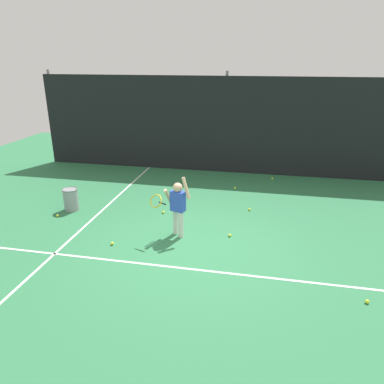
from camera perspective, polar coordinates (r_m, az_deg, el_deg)
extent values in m
plane|color=#2D7247|center=(7.60, 0.44, -8.05)|extent=(20.00, 20.00, 0.00)
cube|color=white|center=(6.76, -1.20, -11.97)|extent=(9.00, 0.05, 0.00)
cube|color=white|center=(9.24, -14.54, -3.32)|extent=(0.05, 9.00, 0.00)
cube|color=black|center=(11.93, 5.28, 10.38)|extent=(12.59, 0.08, 3.10)
cylinder|color=slate|center=(14.03, -20.98, 10.97)|extent=(0.09, 0.09, 3.25)
cylinder|color=slate|center=(11.97, 5.32, 10.78)|extent=(0.09, 0.09, 3.25)
cylinder|color=silver|center=(7.85, -2.62, -4.70)|extent=(0.11, 0.11, 0.58)
cylinder|color=silver|center=(7.71, -1.76, -5.17)|extent=(0.11, 0.11, 0.58)
cube|color=blue|center=(7.58, -2.25, -1.45)|extent=(0.34, 0.26, 0.44)
sphere|color=tan|center=(7.47, -2.28, 0.72)|extent=(0.20, 0.20, 0.20)
cylinder|color=tan|center=(7.38, -0.94, 0.62)|extent=(0.22, 0.13, 0.46)
cylinder|color=tan|center=(7.61, -3.72, -0.83)|extent=(0.16, 0.29, 0.43)
cylinder|color=black|center=(7.60, -4.69, -1.81)|extent=(0.11, 0.23, 0.15)
torus|color=yellow|center=(7.39, -5.72, -1.43)|extent=(0.32, 0.25, 0.26)
cylinder|color=gray|center=(9.56, -18.59, -1.15)|extent=(0.36, 0.36, 0.55)
torus|color=#595B60|center=(9.47, -18.78, 0.39)|extent=(0.38, 0.38, 0.02)
sphere|color=#CCE033|center=(7.87, 6.00, -6.82)|extent=(0.07, 0.07, 0.07)
sphere|color=#CCE033|center=(9.22, 9.09, -2.72)|extent=(0.07, 0.07, 0.07)
sphere|color=#CCE033|center=(6.53, 25.95, -15.31)|extent=(0.07, 0.07, 0.07)
sphere|color=#CCE033|center=(9.34, -20.47, -3.51)|extent=(0.07, 0.07, 0.07)
sphere|color=#CCE033|center=(10.66, 6.81, 0.64)|extent=(0.07, 0.07, 0.07)
sphere|color=#CCE033|center=(11.70, 12.59, 2.10)|extent=(0.07, 0.07, 0.07)
sphere|color=#CCE033|center=(8.97, -4.55, -3.20)|extent=(0.07, 0.07, 0.07)
sphere|color=#CCE033|center=(7.68, -12.50, -7.95)|extent=(0.07, 0.07, 0.07)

